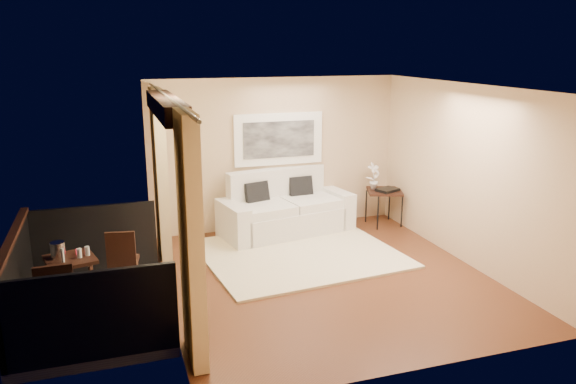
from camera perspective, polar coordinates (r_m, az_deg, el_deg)
floor at (r=8.18m, az=3.86°, el=-8.64°), size 5.00×5.00×0.00m
room_shell at (r=7.03m, az=-12.31°, el=8.52°), size 5.00×6.40×5.00m
balcony at (r=7.61m, az=-20.28°, el=-9.96°), size 1.81×2.60×1.17m
curtains at (r=7.25m, az=-11.64°, el=-0.81°), size 0.16×4.80×2.64m
artwork at (r=9.98m, az=-0.95°, el=5.39°), size 1.62×0.07×0.92m
rug at (r=9.00m, az=1.13°, el=-6.25°), size 3.21×2.87×0.04m
sofa at (r=9.92m, az=-0.39°, el=-1.96°), size 2.44×1.40×1.11m
side_table at (r=10.45m, az=9.77°, el=-0.11°), size 0.77×0.77×0.66m
tray at (r=10.36m, az=10.07°, el=0.22°), size 0.46×0.40×0.05m
orchid at (r=10.41m, az=8.70°, el=1.62°), size 0.30×0.24×0.50m
bistro_table at (r=7.56m, az=-21.22°, el=-6.85°), size 0.69×0.69×0.67m
balcony_chair_far at (r=7.85m, az=-16.47°, el=-6.31°), size 0.43×0.44×0.88m
balcony_chair_near at (r=6.66m, az=-22.53°, el=-10.35°), size 0.42×0.43×0.94m
ice_bucket at (r=7.57m, az=-22.34°, el=-5.46°), size 0.18×0.18×0.20m
candle at (r=7.61m, az=-20.53°, el=-5.70°), size 0.06×0.06×0.07m
vase at (r=7.39m, az=-21.93°, el=-5.98°), size 0.04×0.04×0.18m
glass_a at (r=7.48m, az=-20.44°, el=-5.84°), size 0.06×0.06×0.12m
glass_b at (r=7.52m, az=-19.72°, el=-5.66°), size 0.06×0.06×0.12m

